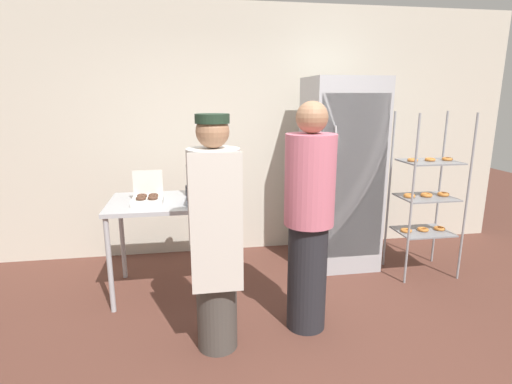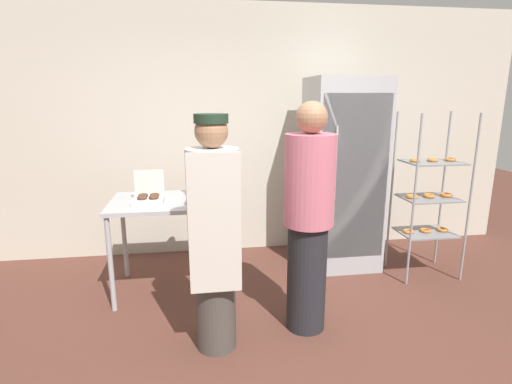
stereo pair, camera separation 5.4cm
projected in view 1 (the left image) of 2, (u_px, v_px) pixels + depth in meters
ground_plane at (295, 368)px, 2.71m from camera, size 14.00×14.00×0.00m
back_wall at (246, 132)px, 4.61m from camera, size 6.40×0.12×2.79m
refrigerator at (340, 174)px, 4.21m from camera, size 0.74×0.69×1.99m
baking_rack at (426, 197)px, 4.02m from camera, size 0.60×0.46×1.65m
prep_counter at (166, 211)px, 3.65m from camera, size 1.01×0.76×0.88m
donut_box at (148, 198)px, 3.51m from camera, size 0.27×0.24×0.28m
blender_pitcher at (191, 182)px, 3.78m from camera, size 0.12×0.12×0.30m
binder_stack at (203, 197)px, 3.50m from camera, size 0.28×0.27×0.12m
person_baker at (215, 233)px, 2.75m from camera, size 0.36×0.38×1.69m
person_customer at (309, 218)px, 3.01m from camera, size 0.38×0.38×1.77m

